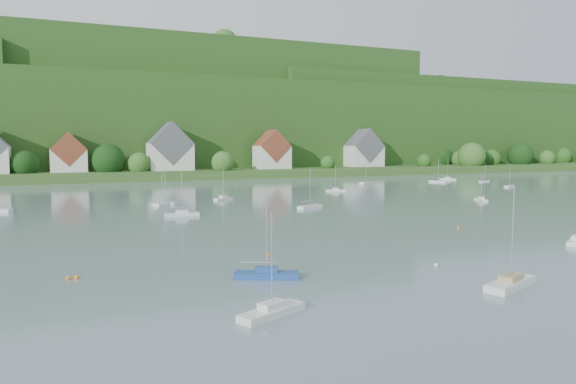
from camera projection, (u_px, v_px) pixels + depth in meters
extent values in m
cube|color=#2D541F|center=(152.00, 173.00, 207.45)|extent=(600.00, 60.00, 3.00)
cube|color=#143C13|center=(129.00, 130.00, 274.58)|extent=(620.00, 160.00, 40.00)
cube|color=#143C13|center=(149.00, 115.00, 273.18)|extent=(240.00, 130.00, 60.00)
cube|color=#143C13|center=(408.00, 129.00, 318.41)|extent=(200.00, 110.00, 48.00)
sphere|color=#244E17|center=(562.00, 156.00, 289.11)|extent=(10.24, 10.24, 10.24)
sphere|color=#2A6324|center=(472.00, 156.00, 243.96)|extent=(12.88, 12.88, 12.88)
sphere|color=black|center=(443.00, 157.00, 259.43)|extent=(10.46, 10.46, 10.46)
sphere|color=#244E17|center=(424.00, 161.00, 239.44)|extent=(6.45, 6.45, 6.45)
sphere|color=black|center=(469.00, 157.00, 260.75)|extent=(10.68, 10.68, 10.68)
sphere|color=black|center=(520.00, 156.00, 263.83)|extent=(12.85, 12.85, 12.85)
sphere|color=#2A6324|center=(139.00, 164.00, 189.66)|extent=(8.19, 8.19, 8.19)
sphere|color=#2A6324|center=(477.00, 157.00, 258.17)|extent=(10.50, 10.50, 10.50)
sphere|color=black|center=(484.00, 159.00, 252.20)|extent=(8.05, 8.05, 8.05)
sphere|color=#2A6324|center=(271.00, 158.00, 217.97)|extent=(12.16, 12.16, 12.16)
sphere|color=#2A6324|center=(223.00, 163.00, 197.63)|extent=(8.73, 8.73, 8.73)
sphere|color=black|center=(24.00, 164.00, 176.99)|extent=(9.32, 9.32, 9.32)
sphere|color=#244E17|center=(548.00, 158.00, 273.28)|extent=(7.74, 7.74, 7.74)
sphere|color=#244E17|center=(491.00, 159.00, 256.30)|extent=(8.84, 8.84, 8.84)
sphere|color=#244E17|center=(328.00, 163.00, 216.79)|extent=(6.24, 6.24, 6.24)
sphere|color=black|center=(358.00, 160.00, 236.92)|extent=(8.16, 8.16, 8.16)
sphere|color=#2A6324|center=(459.00, 159.00, 256.46)|extent=(8.09, 8.09, 8.09)
sphere|color=#2A6324|center=(547.00, 158.00, 272.26)|extent=(8.14, 8.14, 8.14)
sphere|color=black|center=(109.00, 161.00, 187.85)|extent=(11.92, 11.92, 11.92)
sphere|color=#244E17|center=(212.00, 50.00, 268.11)|extent=(12.83, 12.83, 12.83)
sphere|color=#2A6324|center=(38.00, 34.00, 225.45)|extent=(8.18, 8.18, 8.18)
sphere|color=#244E17|center=(128.00, 53.00, 275.73)|extent=(12.73, 12.73, 12.73)
sphere|color=#244E17|center=(300.00, 53.00, 275.62)|extent=(11.50, 11.50, 11.50)
sphere|color=#244E17|center=(240.00, 58.00, 294.55)|extent=(14.65, 14.65, 14.65)
sphere|color=#2A6324|center=(225.00, 42.00, 246.27)|extent=(11.95, 11.95, 11.95)
sphere|color=#244E17|center=(365.00, 57.00, 284.23)|extent=(9.76, 9.76, 9.76)
sphere|color=#2A6324|center=(24.00, 46.00, 252.10)|extent=(7.07, 7.07, 7.07)
sphere|color=black|center=(126.00, 41.00, 240.69)|extent=(8.21, 8.21, 8.21)
sphere|color=#2A6324|center=(79.00, 45.00, 254.90)|extent=(12.24, 12.24, 12.24)
sphere|color=#2A6324|center=(353.00, 57.00, 286.35)|extent=(9.00, 9.00, 9.00)
sphere|color=#244E17|center=(318.00, 60.00, 294.86)|extent=(8.03, 8.03, 8.03)
sphere|color=#2A6324|center=(429.00, 87.00, 325.66)|extent=(9.52, 9.52, 9.52)
sphere|color=#2A6324|center=(498.00, 91.00, 348.35)|extent=(9.12, 9.12, 9.12)
sphere|color=#2A6324|center=(317.00, 80.00, 295.95)|extent=(14.97, 14.97, 14.97)
sphere|color=black|center=(441.00, 82.00, 292.96)|extent=(7.52, 7.52, 7.52)
sphere|color=#244E17|center=(283.00, 79.00, 285.20)|extent=(9.78, 9.78, 9.78)
sphere|color=#244E17|center=(350.00, 82.00, 300.14)|extent=(12.02, 12.02, 12.02)
sphere|color=black|center=(397.00, 80.00, 290.11)|extent=(11.57, 11.57, 11.57)
sphere|color=#244E17|center=(386.00, 75.00, 271.88)|extent=(12.65, 12.65, 12.65)
sphere|color=#2A6324|center=(412.00, 80.00, 284.99)|extent=(8.28, 8.28, 8.28)
sphere|color=black|center=(411.00, 88.00, 327.79)|extent=(7.47, 7.47, 7.47)
sphere|color=#2A6324|center=(324.00, 79.00, 285.31)|extent=(9.48, 9.48, 9.48)
sphere|color=black|center=(432.00, 100.00, 343.03)|extent=(8.43, 8.43, 8.43)
sphere|color=#244E17|center=(41.00, 81.00, 245.26)|extent=(12.01, 12.01, 12.01)
sphere|color=black|center=(450.00, 95.00, 315.75)|extent=(13.54, 13.54, 13.54)
sphere|color=black|center=(351.00, 91.00, 298.06)|extent=(15.08, 15.08, 15.08)
sphere|color=#2A6324|center=(322.00, 93.00, 308.41)|extent=(15.99, 15.99, 15.99)
sphere|color=black|center=(120.00, 85.00, 268.57)|extent=(15.72, 15.72, 15.72)
sphere|color=#2A6324|center=(438.00, 103.00, 381.99)|extent=(14.17, 14.17, 14.17)
sphere|color=#244E17|center=(151.00, 87.00, 270.40)|extent=(10.54, 10.54, 10.54)
sphere|color=black|center=(528.00, 96.00, 325.83)|extent=(14.14, 14.14, 14.14)
cube|color=silver|center=(69.00, 160.00, 185.19)|extent=(12.00, 9.00, 8.00)
cube|color=brown|center=(68.00, 149.00, 184.84)|extent=(12.00, 9.36, 12.00)
cube|color=silver|center=(170.00, 157.00, 197.83)|extent=(16.00, 11.00, 10.00)
cube|color=#56565D|center=(170.00, 143.00, 197.39)|extent=(16.00, 11.44, 16.00)
cube|color=silver|center=(272.00, 157.00, 211.62)|extent=(13.00, 10.00, 9.00)
cube|color=brown|center=(272.00, 146.00, 211.23)|extent=(13.00, 10.40, 13.00)
cube|color=silver|center=(364.00, 156.00, 232.83)|extent=(15.00, 10.00, 9.00)
cube|color=#56565D|center=(364.00, 146.00, 232.43)|extent=(15.00, 10.40, 15.00)
cube|color=silver|center=(272.00, 312.00, 38.36)|extent=(5.77, 3.76, 0.56)
cube|color=silver|center=(272.00, 305.00, 38.31)|extent=(2.25, 1.82, 0.50)
cylinder|color=silver|center=(272.00, 261.00, 38.02)|extent=(0.10, 0.10, 7.03)
cylinder|color=silver|center=(264.00, 299.00, 37.64)|extent=(2.85, 1.35, 0.08)
cube|color=#224997|center=(267.00, 275.00, 49.21)|extent=(6.11, 4.08, 0.60)
cube|color=#224997|center=(267.00, 269.00, 49.16)|extent=(2.39, 1.96, 0.50)
cylinder|color=silver|center=(266.00, 232.00, 48.86)|extent=(0.10, 0.10, 7.46)
cylinder|color=silver|center=(257.00, 262.00, 49.15)|extent=(3.00, 1.49, 0.08)
cube|color=silver|center=(511.00, 284.00, 46.00)|extent=(6.84, 4.14, 0.66)
cube|color=tan|center=(511.00, 277.00, 45.94)|extent=(2.63, 2.05, 0.50)
cylinder|color=silver|center=(513.00, 233.00, 45.60)|extent=(0.10, 0.10, 8.28)
cylinder|color=silver|center=(506.00, 272.00, 45.20)|extent=(3.42, 1.40, 0.08)
cylinder|color=silver|center=(576.00, 233.00, 65.86)|extent=(2.64, 1.54, 0.08)
sphere|color=orange|center=(77.00, 279.00, 49.02)|extent=(0.46, 0.46, 0.46)
sphere|color=silver|center=(436.00, 267.00, 53.97)|extent=(0.49, 0.49, 0.49)
sphere|color=orange|center=(458.00, 228.00, 79.14)|extent=(0.47, 0.47, 0.47)
sphere|color=orange|center=(268.00, 256.00, 58.91)|extent=(0.43, 0.43, 0.43)
sphere|color=orange|center=(68.00, 279.00, 48.86)|extent=(0.44, 0.44, 0.44)
cube|color=silver|center=(447.00, 179.00, 187.78)|extent=(5.75, 4.23, 0.57)
cube|color=silver|center=(447.00, 178.00, 187.73)|extent=(2.29, 1.97, 0.50)
cylinder|color=silver|center=(448.00, 168.00, 187.44)|extent=(0.10, 0.10, 7.14)
cylinder|color=silver|center=(445.00, 176.00, 187.77)|extent=(2.76, 1.63, 0.08)
cube|color=silver|center=(310.00, 207.00, 104.06)|extent=(6.09, 3.95, 0.59)
cylinder|color=silver|center=(310.00, 186.00, 103.70)|extent=(0.10, 0.10, 7.42)
cylinder|color=silver|center=(307.00, 201.00, 103.30)|extent=(3.01, 1.41, 0.08)
cube|color=silver|center=(485.00, 181.00, 178.33)|extent=(4.94, 2.51, 0.48)
cylinder|color=silver|center=(485.00, 172.00, 178.05)|extent=(0.10, 0.10, 5.95)
cylinder|color=silver|center=(483.00, 178.00, 177.80)|extent=(2.55, 0.75, 0.08)
cube|color=silver|center=(481.00, 200.00, 117.54)|extent=(2.87, 4.85, 0.47)
cube|color=silver|center=(481.00, 198.00, 117.50)|extent=(1.43, 1.86, 0.50)
cylinder|color=silver|center=(481.00, 186.00, 117.26)|extent=(0.10, 0.10, 5.86)
cylinder|color=silver|center=(482.00, 195.00, 116.74)|extent=(0.97, 2.45, 0.08)
cube|color=silver|center=(162.00, 204.00, 109.29)|extent=(4.75, 1.72, 0.46)
cylinder|color=silver|center=(162.00, 189.00, 109.01)|extent=(0.10, 0.10, 5.81)
cylinder|color=silver|center=(159.00, 199.00, 108.97)|extent=(2.55, 0.31, 0.08)
cube|color=silver|center=(165.00, 204.00, 109.15)|extent=(5.39, 4.62, 0.56)
cylinder|color=silver|center=(165.00, 186.00, 108.82)|extent=(0.10, 0.10, 6.98)
cylinder|color=silver|center=(162.00, 199.00, 108.32)|extent=(2.49, 1.92, 0.08)
cube|color=silver|center=(223.00, 199.00, 119.47)|extent=(5.15, 3.83, 0.51)
cube|color=silver|center=(223.00, 197.00, 119.43)|extent=(2.06, 1.77, 0.50)
cylinder|color=silver|center=(223.00, 184.00, 119.17)|extent=(0.10, 0.10, 6.41)
cylinder|color=silver|center=(221.00, 194.00, 118.76)|extent=(2.47, 1.49, 0.08)
cube|color=silver|center=(182.00, 215.00, 92.24)|extent=(5.89, 1.79, 0.59)
cube|color=silver|center=(182.00, 211.00, 92.19)|extent=(2.08, 1.20, 0.50)
cylinder|color=silver|center=(182.00, 192.00, 91.89)|extent=(0.10, 0.10, 7.32)
cylinder|color=silver|center=(177.00, 208.00, 91.81)|extent=(3.22, 0.16, 0.08)
cube|color=silver|center=(366.00, 183.00, 170.14)|extent=(5.71, 4.28, 0.57)
cylinder|color=silver|center=(366.00, 171.00, 169.80)|extent=(0.10, 0.10, 7.12)
cylinder|color=silver|center=(365.00, 179.00, 169.35)|extent=(2.73, 1.67, 0.08)
cube|color=silver|center=(438.00, 182.00, 175.90)|extent=(3.89, 6.20, 0.60)
cylinder|color=silver|center=(438.00, 169.00, 175.54)|extent=(0.10, 0.10, 7.52)
cylinder|color=silver|center=(436.00, 178.00, 176.42)|extent=(1.36, 3.08, 0.08)
cube|color=silver|center=(335.00, 191.00, 141.03)|extent=(5.38, 3.05, 0.52)
cube|color=silver|center=(336.00, 189.00, 140.98)|extent=(2.05, 1.55, 0.50)
cylinder|color=silver|center=(336.00, 178.00, 140.72)|extent=(0.10, 0.10, 6.48)
cylinder|color=silver|center=(333.00, 186.00, 140.87)|extent=(2.73, 0.99, 0.08)
cube|color=silver|center=(509.00, 186.00, 156.86)|extent=(5.13, 3.30, 0.50)
cylinder|color=silver|center=(510.00, 175.00, 156.57)|extent=(0.10, 0.10, 6.25)
cylinder|color=silver|center=(509.00, 182.00, 156.22)|extent=(2.55, 1.19, 0.08)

